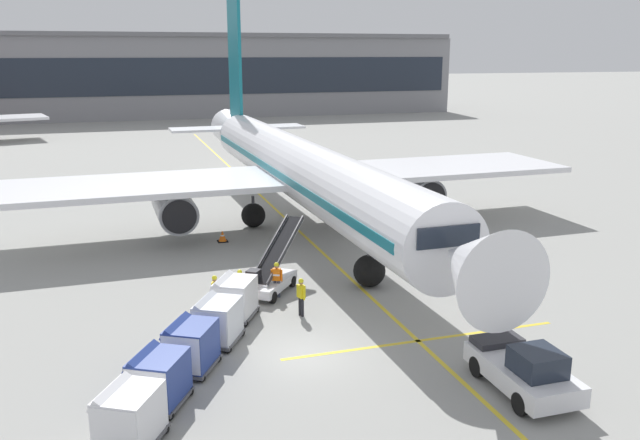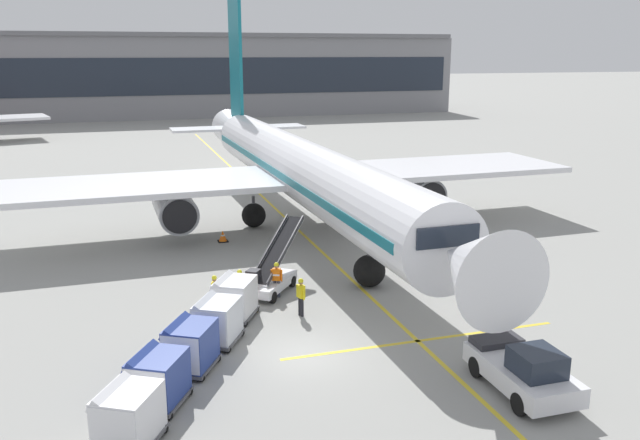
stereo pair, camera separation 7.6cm
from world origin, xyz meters
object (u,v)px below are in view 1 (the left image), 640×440
(ground_crew_by_carts, at_px, (240,285))
(safety_cone_engine_keepout, at_px, (222,236))
(parked_airplane, at_px, (298,169))
(ground_crew_wingwalker, at_px, (215,291))
(ground_crew_by_loader, at_px, (277,277))
(baggage_cart_fourth, at_px, (158,378))
(ground_crew_marshaller, at_px, (301,294))
(baggage_cart_second, at_px, (217,320))
(baggage_cart_third, at_px, (190,345))
(belt_loader, at_px, (271,274))
(baggage_cart_fifth, at_px, (128,415))
(baggage_cart_lead, at_px, (234,297))
(pushback_tug, at_px, (524,369))

(ground_crew_by_carts, height_order, safety_cone_engine_keepout, ground_crew_by_carts)
(parked_airplane, height_order, ground_crew_wingwalker, parked_airplane)
(safety_cone_engine_keepout, bearing_deg, ground_crew_by_carts, -95.01)
(ground_crew_by_loader, bearing_deg, baggage_cart_fourth, -125.57)
(ground_crew_marshaller, height_order, safety_cone_engine_keepout, ground_crew_marshaller)
(baggage_cart_second, height_order, baggage_cart_fourth, same)
(baggage_cart_third, bearing_deg, safety_cone_engine_keepout, 76.83)
(baggage_cart_second, bearing_deg, ground_crew_wingwalker, 82.59)
(baggage_cart_second, relative_size, ground_crew_marshaller, 1.58)
(ground_crew_marshaller, bearing_deg, ground_crew_by_loader, 100.78)
(baggage_cart_second, distance_m, safety_cone_engine_keepout, 14.86)
(belt_loader, xyz_separation_m, baggage_cart_fifth, (-7.04, -11.60, 0.12))
(baggage_cart_second, bearing_deg, parked_airplane, 64.18)
(ground_crew_by_loader, relative_size, ground_crew_by_carts, 1.00)
(baggage_cart_fifth, distance_m, safety_cone_engine_keepout, 21.93)
(ground_crew_marshaller, xyz_separation_m, ground_crew_wingwalker, (-3.57, 1.54, 0.00))
(parked_airplane, distance_m, ground_crew_marshaller, 15.65)
(baggage_cart_fourth, xyz_separation_m, ground_crew_by_carts, (4.26, 8.02, -0.00))
(ground_crew_by_loader, xyz_separation_m, ground_crew_wingwalker, (-3.08, -1.01, 0.00))
(parked_airplane, distance_m, baggage_cart_lead, 16.09)
(baggage_cart_fourth, xyz_separation_m, ground_crew_wingwalker, (3.04, 7.56, -0.00))
(parked_airplane, xyz_separation_m, ground_crew_by_loader, (-4.51, -12.29, -2.93))
(baggage_cart_lead, relative_size, baggage_cart_fourth, 1.00)
(parked_airplane, distance_m, safety_cone_engine_keepout, 6.79)
(baggage_cart_lead, distance_m, ground_crew_by_carts, 1.50)
(baggage_cart_fourth, xyz_separation_m, pushback_tug, (12.04, -2.81, -0.17))
(ground_crew_by_carts, relative_size, safety_cone_engine_keepout, 2.46)
(baggage_cart_second, distance_m, ground_crew_by_loader, 5.55)
(parked_airplane, distance_m, baggage_cart_second, 18.65)
(baggage_cart_fifth, bearing_deg, baggage_cart_third, 61.98)
(pushback_tug, bearing_deg, parked_airplane, 93.40)
(pushback_tug, bearing_deg, baggage_cart_third, 154.85)
(baggage_cart_lead, distance_m, baggage_cart_fifth, 9.94)
(ground_crew_marshaller, bearing_deg, baggage_cart_second, -156.40)
(pushback_tug, bearing_deg, belt_loader, 116.04)
(baggage_cart_fifth, height_order, safety_cone_engine_keepout, baggage_cart_fifth)
(ground_crew_wingwalker, distance_m, safety_cone_engine_keepout, 11.56)
(baggage_cart_lead, distance_m, ground_crew_by_loader, 3.08)
(baggage_cart_second, xyz_separation_m, ground_crew_wingwalker, (0.43, 3.29, -0.00))
(ground_crew_wingwalker, height_order, safety_cone_engine_keepout, ground_crew_wingwalker)
(pushback_tug, xyz_separation_m, ground_crew_by_carts, (-7.78, 10.83, 0.17))
(ground_crew_marshaller, bearing_deg, baggage_cart_fifth, -133.05)
(baggage_cart_fourth, height_order, baggage_cart_fifth, same)
(ground_crew_wingwalker, bearing_deg, baggage_cart_fourth, -111.91)
(ground_crew_by_loader, height_order, ground_crew_marshaller, same)
(pushback_tug, height_order, safety_cone_engine_keepout, pushback_tug)
(baggage_cart_fifth, height_order, ground_crew_by_loader, baggage_cart_fifth)
(baggage_cart_third, bearing_deg, baggage_cart_lead, 61.15)
(belt_loader, bearing_deg, ground_crew_wingwalker, -147.42)
(baggage_cart_fourth, height_order, ground_crew_marshaller, baggage_cart_fourth)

